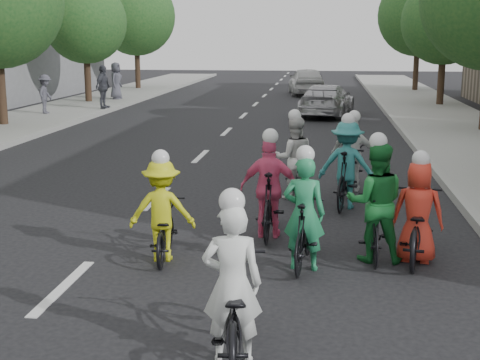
% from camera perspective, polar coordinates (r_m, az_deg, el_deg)
% --- Properties ---
extents(ground, '(120.00, 120.00, 0.00)m').
position_cam_1_polar(ground, '(9.21, -14.86, -8.85)').
color(ground, black).
rests_on(ground, ground).
extents(curb_right, '(0.18, 80.00, 0.18)m').
position_cam_1_polar(curb_right, '(18.42, 15.47, 1.82)').
color(curb_right, '#999993').
rests_on(curb_right, ground).
extents(tree_l_4, '(4.00, 4.00, 5.97)m').
position_cam_1_polar(tree_l_4, '(33.98, -13.08, 12.99)').
color(tree_l_4, black).
rests_on(tree_l_4, ground).
extents(tree_l_5, '(4.80, 4.80, 6.93)m').
position_cam_1_polar(tree_l_5, '(42.57, -8.87, 13.65)').
color(tree_l_5, black).
rests_on(tree_l_5, ground).
extents(tree_r_2, '(4.00, 4.00, 5.97)m').
position_cam_1_polar(tree_r_2, '(33.01, 17.07, 12.82)').
color(tree_r_2, black).
rests_on(tree_r_2, ground).
extents(tree_r_3, '(4.80, 4.80, 6.93)m').
position_cam_1_polar(tree_r_3, '(41.93, 15.01, 13.42)').
color(tree_r_3, black).
rests_on(tree_r_3, ground).
extents(cyclist_0, '(0.86, 1.95, 1.80)m').
position_cam_1_polar(cyclist_0, '(6.86, -0.58, -10.51)').
color(cyclist_0, black).
rests_on(cyclist_0, ground).
extents(cyclist_1, '(0.86, 1.63, 1.91)m').
position_cam_1_polar(cyclist_1, '(9.98, 11.45, -2.69)').
color(cyclist_1, black).
rests_on(cyclist_1, ground).
extents(cyclist_2, '(1.03, 1.64, 1.65)m').
position_cam_1_polar(cyclist_2, '(9.90, -6.60, -3.36)').
color(cyclist_2, black).
rests_on(cyclist_2, ground).
extents(cyclist_3, '(0.97, 1.88, 1.80)m').
position_cam_1_polar(cyclist_3, '(10.97, 2.58, -1.41)').
color(cyclist_3, black).
rests_on(cyclist_3, ground).
extents(cyclist_4, '(0.99, 1.97, 1.66)m').
position_cam_1_polar(cyclist_4, '(10.13, 14.85, -3.46)').
color(cyclist_4, black).
rests_on(cyclist_4, ground).
extents(cyclist_5, '(0.63, 1.69, 1.78)m').
position_cam_1_polar(cyclist_5, '(9.52, 5.48, -3.88)').
color(cyclist_5, black).
rests_on(cyclist_5, ground).
extents(cyclist_6, '(0.92, 1.68, 1.83)m').
position_cam_1_polar(cyclist_6, '(13.63, 4.62, 1.15)').
color(cyclist_6, black).
rests_on(cyclist_6, ground).
extents(cyclist_7, '(1.19, 1.96, 1.84)m').
position_cam_1_polar(cyclist_7, '(12.98, 9.07, 0.76)').
color(cyclist_7, black).
rests_on(cyclist_7, ground).
extents(cyclist_8, '(0.97, 1.84, 1.73)m').
position_cam_1_polar(cyclist_8, '(14.50, 9.58, 1.44)').
color(cyclist_8, black).
rests_on(cyclist_8, ground).
extents(follow_car_lead, '(2.60, 4.80, 1.32)m').
position_cam_1_polar(follow_car_lead, '(28.39, 7.42, 6.77)').
color(follow_car_lead, '#B1B1B5').
rests_on(follow_car_lead, ground).
extents(follow_car_trail, '(2.35, 4.80, 1.58)m').
position_cam_1_polar(follow_car_trail, '(39.01, 5.70, 8.41)').
color(follow_car_trail, silver).
rests_on(follow_car_trail, ground).
extents(spectator_0, '(0.66, 1.07, 1.60)m').
position_cam_1_polar(spectator_0, '(28.90, -16.27, 7.06)').
color(spectator_0, '#4F4E5B').
rests_on(spectator_0, sidewalk_left).
extents(spectator_1, '(0.64, 1.18, 1.90)m').
position_cam_1_polar(spectator_1, '(30.22, -11.61, 7.78)').
color(spectator_1, '#474953').
rests_on(spectator_1, sidewalk_left).
extents(spectator_2, '(0.66, 0.95, 1.85)m').
position_cam_1_polar(spectator_2, '(35.03, -10.55, 8.33)').
color(spectator_2, '#4D4C59').
rests_on(spectator_2, sidewalk_left).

